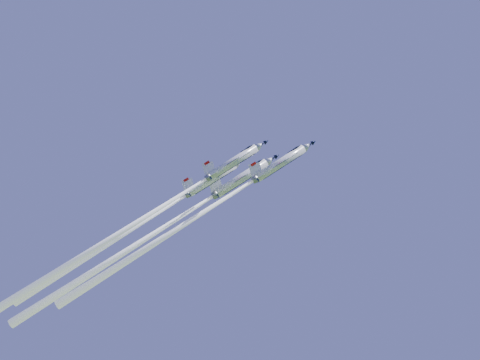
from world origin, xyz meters
The scene contains 4 objects.
jet_lead centered at (-5.40, -5.81, 97.37)m, with size 34.01×28.26×38.76m.
jet_left centered at (-17.08, -4.06, 95.67)m, with size 37.22×30.90×42.31m.
jet_right centered at (-10.49, -15.62, 95.63)m, with size 33.48×27.90×38.56m.
jet_slot centered at (-16.25, -10.00, 96.23)m, with size 30.78×25.50×34.73m.
Camera 1 is at (55.29, -84.87, 77.31)m, focal length 40.00 mm.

